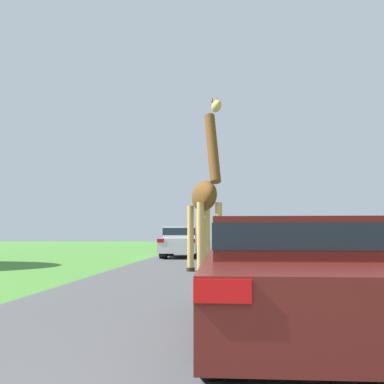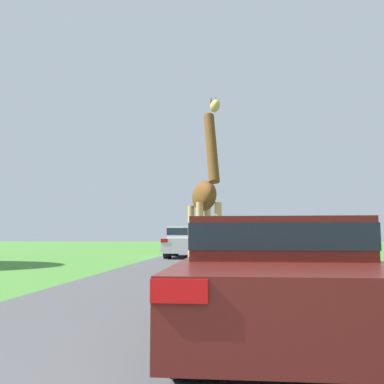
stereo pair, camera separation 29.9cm
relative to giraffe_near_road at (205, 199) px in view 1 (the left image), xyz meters
name	(u,v)px [view 1 (the left image)]	position (x,y,z in m)	size (l,w,h in m)	color
road	(222,251)	(0.56, 18.47, -2.17)	(7.22, 120.00, 0.00)	#4C4C4F
giraffe_near_road	(205,199)	(0.00, 0.00, 0.00)	(1.15, 2.80, 4.83)	tan
car_lead_maroon	(287,270)	(1.17, -7.17, -1.47)	(1.80, 4.71, 1.25)	#561914
car_queue_right	(181,241)	(-1.57, 9.08, -1.35)	(1.76, 4.56, 1.56)	silver
car_queue_left	(186,241)	(-2.05, 18.03, -1.46)	(1.88, 4.52, 1.29)	maroon
car_far_ahead	(261,240)	(3.27, 16.74, -1.39)	(1.76, 4.34, 1.48)	gray
car_verge_right	(255,244)	(1.80, 4.45, -1.40)	(1.93, 3.98, 1.46)	black
car_rear_follower	(265,242)	(2.97, 11.28, -1.41)	(1.82, 4.56, 1.44)	silver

